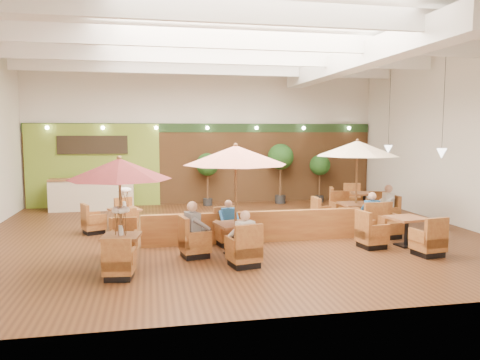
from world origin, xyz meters
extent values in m
plane|color=#381E0F|center=(0.00, 0.00, 0.00)|extent=(14.00, 14.00, 0.00)
cube|color=silver|center=(0.00, 6.00, 2.75)|extent=(14.00, 0.04, 5.50)
cube|color=silver|center=(0.00, -6.00, 2.75)|extent=(14.00, 0.04, 5.50)
cube|color=silver|center=(7.00, 0.00, 2.75)|extent=(0.04, 12.00, 5.50)
cube|color=white|center=(0.00, 0.00, 5.50)|extent=(14.00, 12.00, 0.04)
cube|color=brown|center=(0.00, 5.94, 1.60)|extent=(13.90, 0.10, 3.20)
cube|color=#1E3819|center=(0.00, 5.93, 3.05)|extent=(13.90, 0.12, 0.35)
cube|color=olive|center=(-4.40, 5.88, 1.60)|extent=(5.00, 0.08, 3.20)
cube|color=black|center=(-4.40, 5.80, 2.40)|extent=(2.60, 0.08, 0.70)
cube|color=white|center=(3.50, 0.00, 4.95)|extent=(0.60, 11.00, 0.60)
cube|color=white|center=(0.00, -4.00, 5.15)|extent=(13.60, 0.12, 0.45)
cube|color=white|center=(0.00, -1.30, 5.15)|extent=(13.60, 0.12, 0.45)
cube|color=white|center=(0.00, 1.30, 5.15)|extent=(13.60, 0.12, 0.45)
cube|color=white|center=(0.00, 4.00, 5.15)|extent=(13.60, 0.12, 0.45)
cylinder|color=black|center=(5.80, -1.00, 3.90)|extent=(0.01, 0.01, 3.20)
cone|color=white|center=(5.80, -1.00, 2.30)|extent=(0.28, 0.28, 0.28)
cylinder|color=black|center=(5.80, 2.00, 3.90)|extent=(0.01, 0.01, 3.20)
cone|color=white|center=(5.80, 2.00, 2.30)|extent=(0.28, 0.28, 0.28)
sphere|color=#FFEAC6|center=(-6.00, 5.70, 3.05)|extent=(0.14, 0.14, 0.14)
sphere|color=#FFEAC6|center=(-4.00, 5.70, 3.05)|extent=(0.14, 0.14, 0.14)
sphere|color=#FFEAC6|center=(-2.00, 5.70, 3.05)|extent=(0.14, 0.14, 0.14)
sphere|color=#FFEAC6|center=(0.00, 5.70, 3.05)|extent=(0.14, 0.14, 0.14)
sphere|color=#FFEAC6|center=(2.00, 5.70, 3.05)|extent=(0.14, 0.14, 0.14)
sphere|color=#FFEAC6|center=(4.00, 5.70, 3.05)|extent=(0.14, 0.14, 0.14)
sphere|color=#FFEAC6|center=(6.00, 5.70, 3.05)|extent=(0.14, 0.14, 0.14)
cube|color=beige|center=(-4.40, 5.10, 0.55)|extent=(3.00, 0.70, 1.10)
cube|color=brown|center=(-4.40, 5.10, 1.15)|extent=(3.00, 0.75, 0.06)
cube|color=brown|center=(0.41, -1.00, 0.41)|extent=(5.91, 0.21, 0.82)
cube|color=brown|center=(-2.93, -2.63, 0.66)|extent=(0.88, 0.88, 0.06)
cylinder|color=black|center=(-2.93, -2.63, 0.34)|extent=(0.09, 0.09, 0.61)
cube|color=black|center=(-2.93, -2.63, 0.02)|extent=(0.47, 0.47, 0.04)
cube|color=brown|center=(-2.93, -3.51, 0.28)|extent=(0.64, 0.64, 0.30)
cube|color=brown|center=(-2.89, -3.74, 0.55)|extent=(0.58, 0.17, 0.65)
cube|color=brown|center=(-3.19, -3.47, 0.46)|extent=(0.14, 0.51, 0.26)
cube|color=brown|center=(-2.66, -3.54, 0.46)|extent=(0.14, 0.51, 0.26)
cube|color=black|center=(-2.93, -3.51, 0.06)|extent=(0.57, 0.57, 0.13)
cube|color=brown|center=(-2.93, -1.75, 0.28)|extent=(0.64, 0.64, 0.30)
cube|color=brown|center=(-2.96, -1.51, 0.55)|extent=(0.58, 0.17, 0.65)
cube|color=brown|center=(-2.66, -1.79, 0.46)|extent=(0.14, 0.51, 0.26)
cube|color=brown|center=(-3.19, -1.72, 0.46)|extent=(0.14, 0.51, 0.26)
cube|color=black|center=(-2.93, -1.75, 0.06)|extent=(0.57, 0.57, 0.13)
cylinder|color=brown|center=(-2.93, -2.63, 1.15)|extent=(0.06, 0.06, 2.31)
cone|color=#551919|center=(-2.93, -2.63, 2.13)|extent=(2.22, 2.22, 0.45)
sphere|color=brown|center=(-2.93, -2.63, 2.36)|extent=(0.10, 0.10, 0.10)
cylinder|color=silver|center=(-2.93, -2.63, 0.80)|extent=(0.10, 0.10, 0.22)
cube|color=brown|center=(-0.33, -2.17, 0.73)|extent=(1.03, 1.03, 0.06)
cylinder|color=black|center=(-0.33, -2.17, 0.38)|extent=(0.10, 0.10, 0.67)
cube|color=black|center=(-0.33, -2.17, 0.02)|extent=(0.54, 0.54, 0.04)
cube|color=brown|center=(-0.33, -3.14, 0.31)|extent=(0.75, 0.75, 0.33)
cube|color=brown|center=(-0.38, -3.40, 0.61)|extent=(0.64, 0.23, 0.71)
cube|color=brown|center=(-0.62, -3.20, 0.51)|extent=(0.19, 0.57, 0.29)
cube|color=brown|center=(-0.04, -3.08, 0.51)|extent=(0.19, 0.57, 0.29)
cube|color=black|center=(-0.33, -3.14, 0.07)|extent=(0.66, 0.66, 0.14)
cube|color=brown|center=(-0.33, -1.21, 0.31)|extent=(0.75, 0.75, 0.33)
cube|color=brown|center=(-0.27, -0.95, 0.61)|extent=(0.64, 0.23, 0.71)
cube|color=brown|center=(-0.04, -1.14, 0.51)|extent=(0.19, 0.57, 0.29)
cube|color=brown|center=(-0.62, -1.27, 0.51)|extent=(0.19, 0.57, 0.29)
cube|color=black|center=(-0.33, -1.21, 0.07)|extent=(0.66, 0.66, 0.14)
cube|color=brown|center=(-1.30, -2.17, 0.31)|extent=(0.75, 0.75, 0.33)
cube|color=brown|center=(-1.04, -2.23, 0.61)|extent=(0.23, 0.64, 0.71)
cube|color=brown|center=(-1.36, -1.88, 0.51)|extent=(0.57, 0.19, 0.29)
cube|color=brown|center=(-1.23, -2.46, 0.51)|extent=(0.57, 0.19, 0.29)
cube|color=black|center=(-1.30, -2.17, 0.07)|extent=(0.66, 0.66, 0.14)
cylinder|color=brown|center=(-0.33, -2.17, 1.27)|extent=(0.06, 0.06, 2.55)
cone|color=#CC7662|center=(-0.33, -2.17, 2.37)|extent=(2.45, 2.45, 0.45)
sphere|color=brown|center=(-0.33, -2.17, 2.60)|extent=(0.10, 0.10, 0.10)
cube|color=brown|center=(3.75, 0.07, 0.75)|extent=(0.90, 0.90, 0.06)
cylinder|color=black|center=(3.75, 0.07, 0.38)|extent=(0.10, 0.10, 0.69)
cube|color=black|center=(3.75, 0.07, 0.02)|extent=(0.47, 0.47, 0.04)
cube|color=brown|center=(3.75, -0.92, 0.31)|extent=(0.65, 0.65, 0.33)
cube|color=brown|center=(3.75, -1.19, 0.62)|extent=(0.65, 0.11, 0.73)
cube|color=brown|center=(3.45, -0.92, 0.52)|extent=(0.09, 0.57, 0.29)
cube|color=brown|center=(4.05, -0.93, 0.52)|extent=(0.09, 0.57, 0.29)
cube|color=black|center=(3.75, -0.92, 0.07)|extent=(0.58, 0.58, 0.15)
cube|color=brown|center=(3.75, 1.05, 0.31)|extent=(0.65, 0.65, 0.33)
cube|color=brown|center=(3.75, 1.32, 0.62)|extent=(0.65, 0.11, 0.73)
cube|color=brown|center=(4.05, 1.05, 0.52)|extent=(0.09, 0.57, 0.29)
cube|color=brown|center=(3.45, 1.06, 0.52)|extent=(0.09, 0.57, 0.29)
cube|color=black|center=(3.75, 1.05, 0.07)|extent=(0.58, 0.58, 0.15)
cube|color=brown|center=(2.76, 0.07, 0.31)|extent=(0.65, 0.65, 0.33)
cube|color=brown|center=(3.03, 0.07, 0.62)|extent=(0.11, 0.65, 0.73)
cube|color=brown|center=(2.77, 0.37, 0.52)|extent=(0.57, 0.09, 0.29)
cube|color=brown|center=(2.76, -0.24, 0.52)|extent=(0.57, 0.09, 0.29)
cube|color=black|center=(2.76, 0.07, 0.07)|extent=(0.58, 0.58, 0.15)
cube|color=brown|center=(4.74, 0.07, 0.31)|extent=(0.65, 0.65, 0.33)
cube|color=brown|center=(4.47, 0.06, 0.62)|extent=(0.11, 0.65, 0.73)
cube|color=brown|center=(4.73, -0.24, 0.52)|extent=(0.57, 0.09, 0.29)
cube|color=brown|center=(4.74, 0.37, 0.52)|extent=(0.57, 0.09, 0.29)
cube|color=black|center=(4.74, 0.07, 0.07)|extent=(0.58, 0.58, 0.15)
cylinder|color=brown|center=(3.75, 0.07, 1.30)|extent=(0.06, 0.06, 2.60)
cone|color=beige|center=(3.75, 0.07, 2.42)|extent=(2.50, 2.50, 0.45)
sphere|color=brown|center=(3.75, 0.07, 2.65)|extent=(0.10, 0.10, 0.10)
cube|color=brown|center=(-3.02, 0.90, 0.66)|extent=(1.03, 1.03, 0.06)
cylinder|color=black|center=(-3.02, 0.90, 0.34)|extent=(0.09, 0.09, 0.61)
cube|color=black|center=(-3.02, 0.90, 0.02)|extent=(0.54, 0.54, 0.04)
cube|color=brown|center=(-3.02, 0.03, 0.28)|extent=(0.75, 0.75, 0.29)
cube|color=brown|center=(-3.12, -0.19, 0.55)|extent=(0.56, 0.31, 0.64)
cube|color=brown|center=(-3.27, -0.08, 0.46)|extent=(0.27, 0.49, 0.26)
cube|color=brown|center=(-2.78, 0.13, 0.46)|extent=(0.27, 0.49, 0.26)
cube|color=black|center=(-3.02, 0.03, 0.06)|extent=(0.67, 0.67, 0.13)
cube|color=brown|center=(-3.02, 1.77, 0.28)|extent=(0.75, 0.75, 0.29)
cube|color=brown|center=(-2.93, 1.99, 0.55)|extent=(0.56, 0.31, 0.64)
cube|color=brown|center=(-2.78, 1.88, 0.46)|extent=(0.27, 0.49, 0.26)
cube|color=brown|center=(-3.27, 1.66, 0.46)|extent=(0.27, 0.49, 0.26)
cube|color=black|center=(-3.02, 1.77, 0.06)|extent=(0.67, 0.67, 0.13)
cube|color=brown|center=(-3.89, 0.90, 0.28)|extent=(0.75, 0.75, 0.29)
cube|color=brown|center=(-3.68, 0.80, 0.55)|extent=(0.31, 0.56, 0.64)
cube|color=brown|center=(-4.00, 1.14, 0.46)|extent=(0.49, 0.27, 0.26)
cube|color=brown|center=(-3.79, 0.65, 0.46)|extent=(0.49, 0.27, 0.26)
cube|color=black|center=(-3.89, 0.90, 0.06)|extent=(0.67, 0.67, 0.13)
cylinder|color=silver|center=(-3.02, 0.90, 0.80)|extent=(0.10, 0.10, 0.22)
cube|color=brown|center=(4.10, -2.16, 0.72)|extent=(0.96, 0.96, 0.06)
cylinder|color=black|center=(4.10, -2.16, 0.37)|extent=(0.10, 0.10, 0.66)
cube|color=black|center=(4.10, -2.16, 0.02)|extent=(0.51, 0.51, 0.04)
cube|color=brown|center=(4.10, -3.11, 0.30)|extent=(0.70, 0.70, 0.32)
cube|color=brown|center=(4.07, -3.37, 0.60)|extent=(0.63, 0.19, 0.70)
cube|color=brown|center=(3.82, -3.16, 0.50)|extent=(0.16, 0.56, 0.28)
cube|color=brown|center=(4.39, -3.07, 0.50)|extent=(0.16, 0.56, 0.28)
cube|color=black|center=(4.10, -3.11, 0.07)|extent=(0.62, 0.62, 0.14)
cube|color=brown|center=(4.10, -1.21, 0.30)|extent=(0.70, 0.70, 0.32)
cube|color=brown|center=(4.14, -0.96, 0.60)|extent=(0.63, 0.19, 0.70)
cube|color=brown|center=(4.39, -1.17, 0.50)|extent=(0.16, 0.56, 0.28)
cube|color=brown|center=(3.82, -1.26, 0.50)|extent=(0.16, 0.56, 0.28)
cube|color=black|center=(4.10, -1.21, 0.07)|extent=(0.62, 0.62, 0.14)
cube|color=brown|center=(3.15, -2.16, 0.30)|extent=(0.70, 0.70, 0.32)
cube|color=brown|center=(3.41, -2.20, 0.60)|extent=(0.19, 0.63, 0.70)
cube|color=brown|center=(3.11, -1.88, 0.50)|extent=(0.56, 0.16, 0.28)
cube|color=brown|center=(3.20, -2.45, 0.50)|extent=(0.56, 0.16, 0.28)
cube|color=black|center=(3.15, -2.16, 0.07)|extent=(0.62, 0.62, 0.14)
cube|color=brown|center=(5.18, 2.44, 0.72)|extent=(1.06, 1.06, 0.06)
cylinder|color=black|center=(5.18, 2.44, 0.37)|extent=(0.10, 0.10, 0.66)
cube|color=black|center=(5.18, 2.44, 0.02)|extent=(0.56, 0.56, 0.04)
cube|color=brown|center=(5.18, 1.48, 0.30)|extent=(0.78, 0.78, 0.32)
cube|color=brown|center=(5.25, 1.23, 0.60)|extent=(0.62, 0.28, 0.70)
cube|color=brown|center=(4.90, 1.57, 0.50)|extent=(0.24, 0.55, 0.28)
cube|color=brown|center=(5.45, 1.40, 0.50)|extent=(0.24, 0.55, 0.28)
cube|color=black|center=(5.18, 1.48, 0.07)|extent=(0.69, 0.69, 0.14)
cube|color=brown|center=(5.18, 3.39, 0.30)|extent=(0.78, 0.78, 0.32)
cube|color=brown|center=(5.10, 3.64, 0.60)|extent=(0.62, 0.28, 0.70)
cube|color=brown|center=(5.45, 3.30, 0.50)|extent=(0.24, 0.55, 0.28)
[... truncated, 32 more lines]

